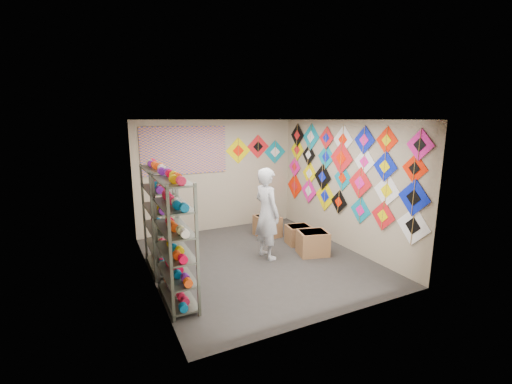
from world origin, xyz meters
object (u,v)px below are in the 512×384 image
shelf_rack_front (175,242)px  carton_a (313,243)px  carton_c (267,226)px  shelf_rack_back (159,219)px  shopkeeper (267,214)px  carton_b (298,235)px

shelf_rack_front → carton_a: shelf_rack_front is taller
carton_c → shelf_rack_back: bearing=-168.6°
carton_a → shelf_rack_front: bearing=-153.0°
shopkeeper → carton_c: bearing=-37.3°
shelf_rack_back → carton_c: bearing=15.7°
carton_a → carton_c: (-0.30, 1.40, -0.00)m
carton_b → carton_c: carton_c is taller
shelf_rack_front → shelf_rack_back: (0.00, 1.30, 0.00)m
shelf_rack_front → shelf_rack_back: 1.30m
shelf_rack_back → carton_c: 2.81m
carton_b → carton_c: (-0.37, 0.76, 0.03)m
shelf_rack_back → carton_b: size_ratio=3.77×
shelf_rack_back → carton_a: size_ratio=3.26×
carton_b → carton_c: 0.85m
shelf_rack_back → carton_a: (2.91, -0.67, -0.71)m
shelf_rack_front → carton_c: (2.61, 2.04, -0.71)m
shelf_rack_back → carton_a: 3.07m
shelf_rack_back → carton_b: shelf_rack_back is taller
shelf_rack_front → carton_c: shelf_rack_front is taller
shelf_rack_back → carton_b: (2.98, -0.03, -0.74)m
shelf_rack_back → carton_c: (2.61, 0.74, -0.71)m
shelf_rack_back → shopkeeper: bearing=-11.0°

